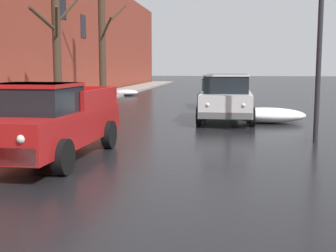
# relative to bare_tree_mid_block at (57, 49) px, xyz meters

# --- Properties ---
(left_sidewalk_slab) EXTENTS (2.64, 80.00, 0.15)m
(left_sidewalk_slab) POSITION_rel_bare_tree_mid_block_xyz_m (-1.12, 0.05, -2.80)
(left_sidewalk_slab) COLOR gray
(left_sidewalk_slab) RESTS_ON ground
(snow_bank_near_corner_left) EXTENTS (1.77, 1.00, 0.66)m
(snow_bank_near_corner_left) POSITION_rel_bare_tree_mid_block_xyz_m (0.54, 1.69, -2.56)
(snow_bank_near_corner_left) COLOR white
(snow_bank_near_corner_left) RESTS_ON ground
(snow_bank_along_left_kerb) EXTENTS (2.86, 1.49, 0.57)m
(snow_bank_along_left_kerb) POSITION_rel_bare_tree_mid_block_xyz_m (9.07, -2.18, -2.59)
(snow_bank_along_left_kerb) COLOR white
(snow_bank_along_left_kerb) RESTS_ON ground
(snow_bank_mid_block_left) EXTENTS (1.78, 1.29, 0.45)m
(snow_bank_mid_block_left) POSITION_rel_bare_tree_mid_block_xyz_m (0.21, 12.51, -2.65)
(snow_bank_mid_block_left) COLOR white
(snow_bank_mid_block_left) RESTS_ON ground
(bare_tree_mid_block) EXTENTS (1.85, 2.95, 5.69)m
(bare_tree_mid_block) POSITION_rel_bare_tree_mid_block_xyz_m (0.00, 0.00, 0.00)
(bare_tree_mid_block) COLOR #423323
(bare_tree_mid_block) RESTS_ON ground
(bare_tree_far_down_block) EXTENTS (1.81, 3.03, 7.50)m
(bare_tree_far_down_block) POSITION_rel_bare_tree_mid_block_xyz_m (-0.00, 7.33, 1.01)
(bare_tree_far_down_block) COLOR #423323
(bare_tree_far_down_block) RESTS_ON ground
(pickup_truck_red_approaching_near_lane) EXTENTS (2.26, 5.10, 1.76)m
(pickup_truck_red_approaching_near_lane) POSITION_rel_bare_tree_mid_block_xyz_m (3.56, -9.79, -1.99)
(pickup_truck_red_approaching_near_lane) COLOR red
(pickup_truck_red_approaching_near_lane) RESTS_ON ground
(suv_white_parked_kerbside_close) EXTENTS (2.07, 4.59, 1.82)m
(suv_white_parked_kerbside_close) POSITION_rel_bare_tree_mid_block_xyz_m (7.52, -1.98, -1.89)
(suv_white_parked_kerbside_close) COLOR silver
(suv_white_parked_kerbside_close) RESTS_ON ground
(sedan_green_parked_kerbside_mid) EXTENTS (2.24, 4.29, 1.42)m
(sedan_green_parked_kerbside_mid) POSITION_rel_bare_tree_mid_block_xyz_m (6.99, 4.17, -2.12)
(sedan_green_parked_kerbside_mid) COLOR #1E5633
(sedan_green_parked_kerbside_mid) RESTS_ON ground
(street_lamp_post) EXTENTS (0.44, 0.24, 6.59)m
(street_lamp_post) POSITION_rel_bare_tree_mid_block_xyz_m (10.06, -6.55, 0.78)
(street_lamp_post) COLOR #28282D
(street_lamp_post) RESTS_ON ground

